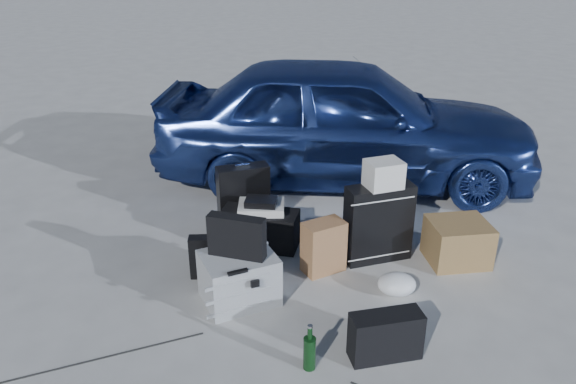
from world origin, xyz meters
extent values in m
plane|color=#B5B4B0|center=(0.00, 0.00, 0.00)|extent=(60.00, 60.00, 0.00)
imported|color=#2F4898|center=(0.68, 2.31, 0.66)|extent=(4.07, 2.13, 1.32)
cube|color=#A5A8AA|center=(-0.42, 0.14, 0.18)|extent=(0.61, 0.56, 0.37)
cube|color=black|center=(-0.42, 0.15, 0.52)|extent=(0.41, 0.24, 0.30)
cube|color=black|center=(-0.58, 0.47, 0.17)|extent=(0.44, 0.11, 0.34)
cube|color=black|center=(-0.39, 1.27, 0.29)|extent=(0.48, 0.27, 0.59)
cube|color=black|center=(0.69, 0.64, 0.32)|extent=(0.57, 0.31, 0.64)
cube|color=silver|center=(0.70, 0.64, 0.75)|extent=(0.31, 0.28, 0.21)
cube|color=black|center=(-0.25, 0.92, 0.16)|extent=(0.69, 0.45, 0.32)
cube|color=silver|center=(-0.24, 0.93, 0.35)|extent=(0.39, 0.31, 0.07)
cube|color=black|center=(-0.24, 0.91, 0.41)|extent=(0.28, 0.22, 0.05)
cube|color=#9D6D44|center=(0.23, 0.49, 0.21)|extent=(0.37, 0.31, 0.42)
cube|color=olive|center=(1.33, 0.56, 0.17)|extent=(0.48, 0.43, 0.34)
ellipsoid|color=white|center=(0.73, 0.14, 0.08)|extent=(0.28, 0.24, 0.16)
cube|color=black|center=(0.49, -0.53, 0.16)|extent=(0.47, 0.23, 0.31)
cylinder|color=black|center=(0.01, -0.60, 0.15)|extent=(0.08, 0.08, 0.30)
camera|label=1|loc=(-0.30, -3.26, 2.40)|focal=35.00mm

